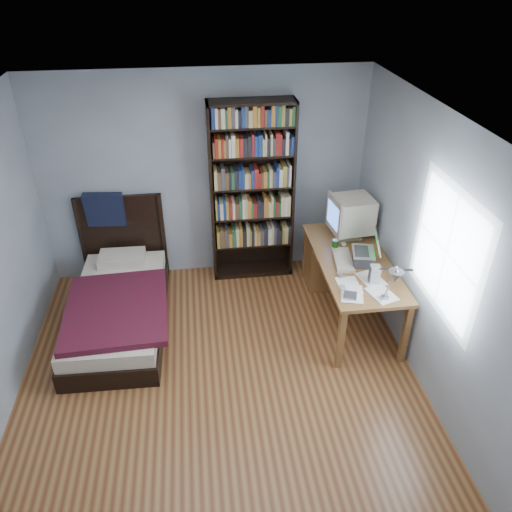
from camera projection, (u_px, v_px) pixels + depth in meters
name	position (u px, v px, depth m)	size (l,w,h in m)	color
room	(219.00, 279.00, 4.08)	(4.20, 4.24, 2.50)	brown
desk	(339.00, 260.00, 5.87)	(0.75, 1.70, 0.73)	brown
crt_monitor	(351.00, 215.00, 5.58)	(0.47, 0.44, 0.50)	beige
laptop	(365.00, 255.00, 5.19)	(0.35, 0.34, 0.36)	#2D2D30
desk_lamp	(394.00, 278.00, 4.11)	(0.24, 0.54, 0.63)	#99999E
keyboard	(343.00, 259.00, 5.28)	(0.18, 0.47, 0.03)	#B5AD97
speaker	(375.00, 274.00, 4.91)	(0.09, 0.09, 0.19)	#959598
soda_can	(335.00, 245.00, 5.45)	(0.06, 0.06, 0.12)	#073908
mouse	(344.00, 244.00, 5.56)	(0.06, 0.11, 0.04)	silver
phone_silver	(341.00, 275.00, 5.03)	(0.05, 0.10, 0.02)	silver
phone_grey	(343.00, 288.00, 4.85)	(0.05, 0.09, 0.02)	#959598
external_drive	(350.00, 296.00, 4.73)	(0.12, 0.12, 0.03)	#959598
bookshelf	(252.00, 194.00, 5.86)	(0.98, 0.30, 2.18)	black
bed	(119.00, 302.00, 5.45)	(1.07, 2.05, 1.16)	black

